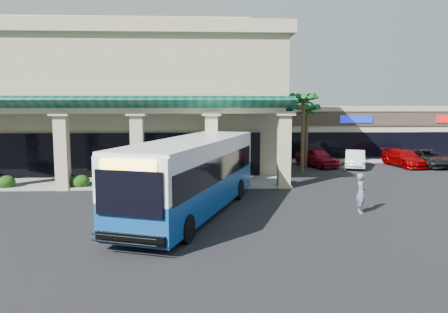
{
  "coord_description": "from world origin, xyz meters",
  "views": [
    {
      "loc": [
        0.94,
        -21.39,
        5.24
      ],
      "look_at": [
        2.19,
        3.44,
        2.2
      ],
      "focal_mm": 35.0,
      "sensor_mm": 36.0,
      "label": 1
    }
  ],
  "objects": [
    {
      "name": "arcade",
      "position": [
        -8.0,
        6.8,
        2.85
      ],
      "size": [
        30.0,
        6.2,
        5.7
      ],
      "primitive_type": null,
      "color": "#0A3F30",
      "rests_on": "ground"
    },
    {
      "name": "main_building",
      "position": [
        -8.0,
        16.0,
        5.67
      ],
      "size": [
        30.8,
        14.8,
        11.35
      ],
      "primitive_type": null,
      "color": "tan",
      "rests_on": "ground"
    },
    {
      "name": "strip_mall",
      "position": [
        18.0,
        24.0,
        2.45
      ],
      "size": [
        22.5,
        12.5,
        4.9
      ],
      "primitive_type": null,
      "color": "beige",
      "rests_on": "ground"
    },
    {
      "name": "broadleaf_tree",
      "position": [
        7.5,
        19.0,
        2.41
      ],
      "size": [
        2.6,
        2.6,
        4.81
      ],
      "primitive_type": null,
      "color": "#15370C",
      "rests_on": "ground"
    },
    {
      "name": "car_red",
      "position": [
        17.74,
        13.77,
        0.7
      ],
      "size": [
        2.58,
        5.06,
        1.41
      ],
      "primitive_type": "imported",
      "rotation": [
        0.0,
        0.0,
        0.13
      ],
      "color": "#840202",
      "rests_on": "ground"
    },
    {
      "name": "pedestrian",
      "position": [
        8.53,
        -1.22,
        0.96
      ],
      "size": [
        0.54,
        0.75,
        1.93
      ],
      "primitive_type": "imported",
      "rotation": [
        0.0,
        0.0,
        1.45
      ],
      "color": "slate",
      "rests_on": "ground"
    },
    {
      "name": "transit_bus",
      "position": [
        0.46,
        -1.0,
        1.78
      ],
      "size": [
        7.01,
        12.99,
        3.56
      ],
      "primitive_type": null,
      "rotation": [
        0.0,
        0.0,
        -0.34
      ],
      "color": "navy",
      "rests_on": "ground"
    },
    {
      "name": "ground",
      "position": [
        0.0,
        0.0,
        0.0
      ],
      "size": [
        110.0,
        110.0,
        0.0
      ],
      "primitive_type": "plane",
      "color": "black"
    },
    {
      "name": "palm_1",
      "position": [
        9.5,
        14.0,
        2.9
      ],
      "size": [
        2.4,
        2.4,
        5.8
      ],
      "primitive_type": null,
      "color": "#144B1A",
      "rests_on": "ground"
    },
    {
      "name": "car_silver",
      "position": [
        10.47,
        14.11,
        0.77
      ],
      "size": [
        3.27,
        4.87,
        1.54
      ],
      "primitive_type": "imported",
      "rotation": [
        0.0,
        0.0,
        0.35
      ],
      "color": "maroon",
      "rests_on": "ground"
    },
    {
      "name": "car_gray",
      "position": [
        19.57,
        13.65,
        0.71
      ],
      "size": [
        2.99,
        5.38,
        1.42
      ],
      "primitive_type": "imported",
      "rotation": [
        0.0,
        0.0,
        0.13
      ],
      "color": "black",
      "rests_on": "ground"
    },
    {
      "name": "palm_0",
      "position": [
        8.5,
        11.0,
        3.3
      ],
      "size": [
        2.4,
        2.4,
        6.6
      ],
      "primitive_type": null,
      "color": "#144B1A",
      "rests_on": "ground"
    },
    {
      "name": "car_white",
      "position": [
        13.41,
        13.33,
        0.71
      ],
      "size": [
        2.86,
        4.58,
        1.42
      ],
      "primitive_type": "imported",
      "rotation": [
        0.0,
        0.0,
        -0.34
      ],
      "color": "white",
      "rests_on": "ground"
    }
  ]
}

